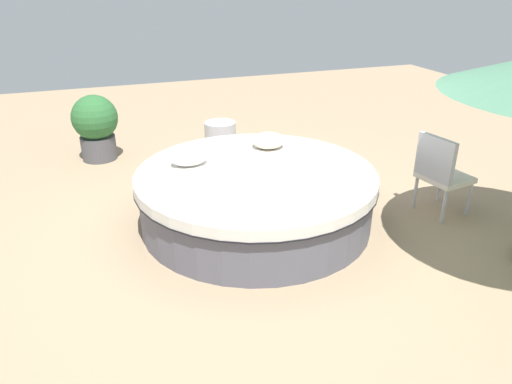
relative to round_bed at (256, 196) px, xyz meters
The scene contains 7 objects.
ground_plane 0.33m from the round_bed, ahead, with size 16.00×16.00×0.00m, color #9E8466.
round_bed is the anchor object (origin of this frame).
throw_pillow_0 0.90m from the round_bed, 59.09° to the left, with size 0.40×0.39×0.19m, color beige.
throw_pillow_1 0.89m from the round_bed, 146.50° to the left, with size 0.44×0.30×0.22m, color white.
patio_chair 2.18m from the round_bed, 13.89° to the right, with size 0.57×0.59×0.98m.
planter 3.20m from the round_bed, 119.68° to the left, with size 0.68×0.68×1.00m.
side_table 2.44m from the round_bed, 83.58° to the left, with size 0.50×0.50×0.50m, color #B7B7BC.
Camera 1 is at (-1.69, -4.68, 2.69)m, focal length 33.86 mm.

